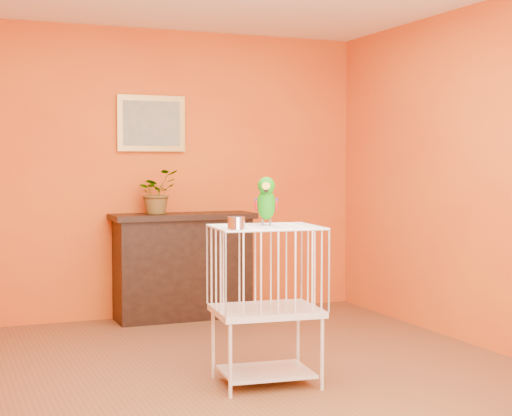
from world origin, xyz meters
name	(u,v)px	position (x,y,z in m)	size (l,w,h in m)	color
ground	(240,378)	(0.00, 0.00, 0.00)	(4.50, 4.50, 0.00)	brown
room_shell	(240,134)	(0.00, 0.00, 1.58)	(4.50, 4.50, 4.50)	orange
console_cabinet	(183,266)	(0.23, 2.03, 0.47)	(1.27, 0.46, 0.94)	black
potted_plant	(158,197)	(-0.01, 1.99, 1.10)	(0.35, 0.39, 0.31)	#26722D
framed_picture	(151,123)	(0.00, 2.22, 1.75)	(0.62, 0.04, 0.50)	#BF9644
birdcage	(266,303)	(0.11, -0.18, 0.52)	(0.70, 0.56, 1.00)	silver
feed_cup	(236,223)	(-0.16, -0.36, 1.04)	(0.10, 0.10, 0.07)	silver
parrot	(266,201)	(0.13, -0.13, 1.16)	(0.18, 0.28, 0.31)	#59544C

